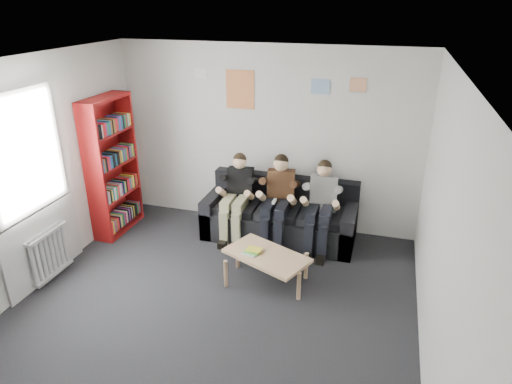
# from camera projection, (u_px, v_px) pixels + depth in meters

# --- Properties ---
(room_shell) EXTENTS (5.00, 5.00, 5.00)m
(room_shell) POSITION_uv_depth(u_px,v_px,m) (200.00, 208.00, 4.51)
(room_shell) COLOR black
(room_shell) RESTS_ON ground
(sofa) EXTENTS (2.17, 0.89, 0.84)m
(sofa) POSITION_uv_depth(u_px,v_px,m) (280.00, 217.00, 6.68)
(sofa) COLOR black
(sofa) RESTS_ON ground
(bookshelf) EXTENTS (0.30, 0.91, 2.02)m
(bookshelf) POSITION_uv_depth(u_px,v_px,m) (113.00, 166.00, 6.61)
(bookshelf) COLOR maroon
(bookshelf) RESTS_ON ground
(coffee_table) EXTENTS (1.00, 0.55, 0.40)m
(coffee_table) POSITION_uv_depth(u_px,v_px,m) (267.00, 258.00, 5.55)
(coffee_table) COLOR tan
(coffee_table) RESTS_ON ground
(game_cases) EXTENTS (0.22, 0.19, 0.04)m
(game_cases) POSITION_uv_depth(u_px,v_px,m) (252.00, 251.00, 5.55)
(game_cases) COLOR silver
(game_cases) RESTS_ON coffee_table
(person_left) EXTENTS (0.36, 0.78, 1.24)m
(person_left) POSITION_uv_depth(u_px,v_px,m) (237.00, 197.00, 6.54)
(person_left) COLOR black
(person_left) RESTS_ON sofa
(person_middle) EXTENTS (0.38, 0.82, 1.28)m
(person_middle) POSITION_uv_depth(u_px,v_px,m) (277.00, 201.00, 6.37)
(person_middle) COLOR #4F331A
(person_middle) RESTS_ON sofa
(person_right) EXTENTS (0.37, 0.80, 1.26)m
(person_right) POSITION_uv_depth(u_px,v_px,m) (321.00, 207.00, 6.22)
(person_right) COLOR white
(person_right) RESTS_ON sofa
(radiator) EXTENTS (0.10, 0.64, 0.60)m
(radiator) POSITION_uv_depth(u_px,v_px,m) (50.00, 254.00, 5.64)
(radiator) COLOR silver
(radiator) RESTS_ON ground
(window) EXTENTS (0.05, 1.30, 2.36)m
(window) POSITION_uv_depth(u_px,v_px,m) (34.00, 203.00, 5.39)
(window) COLOR white
(window) RESTS_ON room_shell
(poster_large) EXTENTS (0.42, 0.01, 0.55)m
(poster_large) POSITION_uv_depth(u_px,v_px,m) (240.00, 89.00, 6.53)
(poster_large) COLOR gold
(poster_large) RESTS_ON room_shell
(poster_blue) EXTENTS (0.25, 0.01, 0.20)m
(poster_blue) POSITION_uv_depth(u_px,v_px,m) (320.00, 87.00, 6.19)
(poster_blue) COLOR #449EE7
(poster_blue) RESTS_ON room_shell
(poster_pink) EXTENTS (0.22, 0.01, 0.18)m
(poster_pink) POSITION_uv_depth(u_px,v_px,m) (358.00, 85.00, 6.04)
(poster_pink) COLOR #E24687
(poster_pink) RESTS_ON room_shell
(poster_sign) EXTENTS (0.20, 0.01, 0.14)m
(poster_sign) POSITION_uv_depth(u_px,v_px,m) (201.00, 73.00, 6.60)
(poster_sign) COLOR white
(poster_sign) RESTS_ON room_shell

